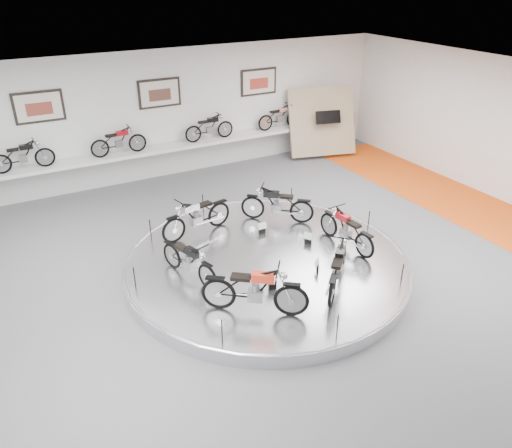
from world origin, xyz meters
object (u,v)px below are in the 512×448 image
bike_a (277,204)px  bike_d (255,290)px  display_platform (267,264)px  bike_c (189,260)px  bike_e (338,267)px  bike_f (346,229)px  bike_b (197,216)px  shelf (167,148)px

bike_a → bike_d: (-2.36, -3.10, 0.04)m
display_platform → bike_c: bearing=176.4°
bike_a → bike_c: size_ratio=1.08×
bike_e → bike_f: 1.75m
display_platform → bike_e: bike_e is taller
bike_b → bike_d: bike_d is taller
bike_b → bike_d: size_ratio=0.95×
display_platform → bike_d: 2.08m
bike_e → bike_f: bearing=3.1°
shelf → bike_d: (-1.18, -7.98, -0.19)m
bike_e → bike_f: size_ratio=1.06×
shelf → bike_f: size_ratio=7.15×
bike_d → bike_e: bike_d is taller
bike_e → bike_c: bearing=101.2°
bike_e → bike_a: bearing=38.0°
bike_d → bike_e: size_ratio=1.07×
bike_f → bike_e: bearing=132.2°
display_platform → bike_f: bearing=-11.7°
bike_d → display_platform: bearing=91.2°
bike_a → bike_e: (-0.48, -3.19, 0.01)m
shelf → bike_f: (1.91, -6.79, -0.25)m
bike_a → bike_f: (0.73, -1.92, -0.02)m
bike_a → bike_b: size_ratio=0.96×
bike_b → bike_f: bike_b is taller
bike_f → bike_b: bearing=47.1°
display_platform → bike_a: size_ratio=3.98×
bike_b → bike_c: size_ratio=1.12×
bike_d → bike_f: 3.30m
bike_e → shelf: bearing=51.5°
bike_f → bike_a: bearing=16.5°
bike_b → shelf: bearing=-112.9°
bike_d → bike_f: bearing=58.9°
shelf → bike_c: size_ratio=7.40×
bike_d → bike_f: (3.08, 1.18, -0.06)m
display_platform → bike_a: (1.18, 1.52, 0.62)m
bike_c → bike_a: bearing=98.4°
bike_a → bike_c: bike_a is taller
bike_c → bike_d: 1.81m
bike_e → display_platform: bearing=69.3°
display_platform → shelf: 6.46m
bike_b → bike_c: 1.96m
shelf → bike_b: (-0.90, -4.55, -0.21)m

